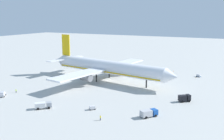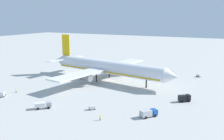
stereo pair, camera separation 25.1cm
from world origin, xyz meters
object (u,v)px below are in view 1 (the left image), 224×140
object	(u,v)px
service_truck_1	(43,105)
traffic_cone_3	(196,78)
airliner	(106,67)
ground_worker_3	(100,118)
service_truck_0	(184,98)
traffic_cone_2	(67,67)
baggage_cart_1	(198,75)
traffic_cone_0	(80,64)
ground_worker_1	(16,91)
service_van	(2,94)
baggage_cart_2	(92,108)
traffic_cone_1	(173,71)
baggage_cart_0	(111,63)
service_truck_2	(149,113)

from	to	relation	value
service_truck_1	traffic_cone_3	distance (m)	86.55
airliner	ground_worker_3	world-z (taller)	airliner
service_truck_0	traffic_cone_2	size ratio (longest dim) A/B	9.03
ground_worker_3	traffic_cone_3	bearing A→B (deg)	77.01
ground_worker_3	traffic_cone_2	bearing A→B (deg)	133.29
baggage_cart_1	traffic_cone_0	distance (m)	81.40
airliner	traffic_cone_0	bearing A→B (deg)	139.76
ground_worker_1	airliner	bearing A→B (deg)	56.92
service_truck_0	service_van	world-z (taller)	service_truck_0
baggage_cart_1	baggage_cart_2	xyz separation A→B (m)	(-25.79, -72.04, -0.05)
service_van	ground_worker_3	world-z (taller)	service_van
service_van	traffic_cone_1	world-z (taller)	service_van
baggage_cart_0	airliner	bearing A→B (deg)	-65.77
service_truck_2	baggage_cart_0	bearing A→B (deg)	124.69
service_truck_1	ground_worker_1	size ratio (longest dim) A/B	3.67
traffic_cone_2	traffic_cone_3	xyz separation A→B (m)	(82.19, 7.10, 0.00)
airliner	traffic_cone_1	bearing A→B (deg)	55.46
service_truck_1	baggage_cart_0	size ratio (longest dim) A/B	1.86
service_van	baggage_cart_2	size ratio (longest dim) A/B	1.75
service_van	ground_worker_3	distance (m)	50.26
service_truck_0	traffic_cone_1	xyz separation A→B (m)	(-18.33, 55.06, -1.26)
baggage_cart_0	traffic_cone_1	bearing A→B (deg)	-6.21
service_truck_0	baggage_cart_1	bearing A→B (deg)	92.71
service_van	ground_worker_1	distance (m)	6.68
service_truck_0	airliner	bearing A→B (deg)	159.23
baggage_cart_1	baggage_cart_2	bearing A→B (deg)	-109.70
service_truck_2	service_truck_0	bearing A→B (deg)	71.48
traffic_cone_1	traffic_cone_2	distance (m)	69.26
service_truck_1	traffic_cone_0	bearing A→B (deg)	115.36
traffic_cone_0	ground_worker_1	bearing A→B (deg)	-78.88
baggage_cart_2	ground_worker_1	world-z (taller)	ground_worker_1
airliner	ground_worker_1	world-z (taller)	airliner
airliner	traffic_cone_2	bearing A→B (deg)	153.89
service_truck_0	traffic_cone_1	bearing A→B (deg)	108.41
baggage_cart_0	traffic_cone_3	distance (m)	63.15
service_truck_0	service_van	bearing A→B (deg)	-158.31
baggage_cart_0	service_van	bearing A→B (deg)	-94.25
service_truck_2	traffic_cone_2	xyz separation A→B (m)	(-77.82, 58.62, -1.13)
service_truck_2	ground_worker_3	distance (m)	16.54
ground_worker_3	baggage_cart_2	bearing A→B (deg)	135.97
airliner	traffic_cone_2	xyz separation A→B (m)	(-40.55, 19.87, -6.81)
traffic_cone_0	traffic_cone_3	distance (m)	80.89
ground_worker_3	traffic_cone_0	bearing A→B (deg)	127.67
baggage_cart_2	traffic_cone_2	size ratio (longest dim) A/B	4.91
baggage_cart_1	service_truck_1	bearing A→B (deg)	-118.24
airliner	ground_worker_1	bearing A→B (deg)	-123.08
baggage_cart_0	traffic_cone_1	distance (m)	45.94
service_truck_2	traffic_cone_1	world-z (taller)	service_truck_2
airliner	ground_worker_3	bearing A→B (deg)	-63.67
service_truck_0	traffic_cone_1	size ratio (longest dim) A/B	9.03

